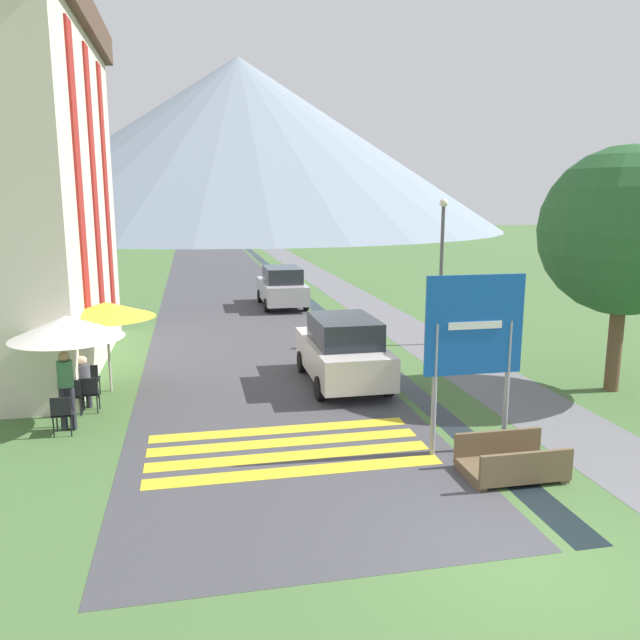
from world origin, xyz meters
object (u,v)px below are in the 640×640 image
Objects in this scene: person_standing_terrace at (66,384)px; cafe_umbrella_middle_yellow at (106,310)px; parked_car_far at (282,287)px; cafe_chair_middle at (90,378)px; footbridge at (511,463)px; parked_car_near at (343,350)px; cafe_chair_near_left at (72,394)px; cafe_chair_near_right at (89,391)px; cafe_chair_nearest at (62,412)px; cafe_umbrella_front_white at (67,327)px; streetlamp at (442,259)px; tree_by_path at (625,231)px; person_seated_far at (83,379)px; road_sign at (474,339)px.

cafe_umbrella_middle_yellow is at bearing 78.31° from person_standing_terrace.
cafe_chair_middle is at bearing -118.17° from parked_car_far.
parked_car_near is (-1.60, 6.06, 0.68)m from footbridge.
cafe_chair_middle is 1.72m from cafe_umbrella_middle_yellow.
cafe_chair_near_right is at bearing 41.20° from cafe_chair_near_left.
cafe_chair_nearest is 1.00× the size of cafe_chair_near_right.
cafe_chair_nearest is 0.35× the size of cafe_umbrella_front_white.
cafe_chair_nearest reaches higher than footbridge.
cafe_chair_near_right is 0.35× the size of cafe_umbrella_front_white.
footbridge is 2.00× the size of cafe_chair_middle.
parked_car_far is 15.83m from person_standing_terrace.
streetlamp is at bearing 50.08° from cafe_chair_near_left.
cafe_umbrella_front_white reaches higher than parked_car_near.
cafe_chair_near_left is at bearing 100.43° from cafe_umbrella_front_white.
cafe_chair_middle is 13.63m from tree_by_path.
person_standing_terrace is 0.28× the size of tree_by_path.
cafe_umbrella_front_white reaches higher than cafe_chair_middle.
person_standing_terrace is at bearing -101.69° from cafe_umbrella_middle_yellow.
tree_by_path is (12.60, -2.51, 1.94)m from cafe_umbrella_middle_yellow.
streetlamp reaches higher than person_seated_far.
cafe_chair_near_left is 0.36m from cafe_chair_near_right.
parked_car_near is at bearing 39.48° from cafe_chair_nearest.
streetlamp reaches higher than parked_car_far.
streetlamp is at bearing 49.10° from cafe_chair_nearest.
cafe_chair_middle reaches higher than footbridge.
person_seated_far reaches higher than footbridge.
cafe_chair_near_right is 0.68× the size of person_seated_far.
parked_car_near is 7.60m from tree_by_path.
cafe_chair_nearest is (-7.88, 2.50, -1.74)m from road_sign.
road_sign is 2.77× the size of person_seated_far.
cafe_chair_middle is at bearing 179.16° from parked_car_near.
cafe_chair_near_right is at bearing -170.22° from parked_car_near.
cafe_chair_near_left and cafe_chair_near_right have the same top height.
streetlamp is (10.68, 4.47, 2.20)m from person_seated_far.
footbridge is (0.28, -1.14, -2.03)m from road_sign.
parked_car_far is at bearing 65.08° from cafe_umbrella_front_white.
cafe_chair_near_right is (-6.37, -13.34, -0.40)m from parked_car_far.
cafe_chair_nearest is at bearing -90.47° from cafe_chair_near_right.
footbridge is 2.00× the size of cafe_chair_near_left.
person_seated_far is (-6.55, -12.92, -0.22)m from parked_car_far.
cafe_chair_near_right is 13.37m from tree_by_path.
cafe_umbrella_front_white is at bearing -151.88° from streetlamp.
tree_by_path reaches higher than person_seated_far.
tree_by_path reaches higher than person_standing_terrace.
parked_car_far is at bearing 89.31° from parked_car_near.
cafe_umbrella_middle_yellow is 12.99m from tree_by_path.
road_sign reaches higher than cafe_umbrella_front_white.
road_sign is 2.02× the size of person_standing_terrace.
parked_car_near is 6.44m from person_seated_far.
road_sign is 8.45m from cafe_chair_nearest.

